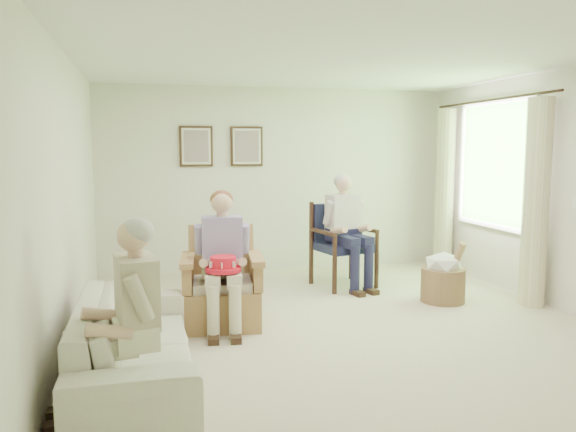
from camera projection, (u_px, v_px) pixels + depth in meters
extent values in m
plane|color=beige|center=(341.00, 327.00, 5.53)|extent=(5.50, 5.50, 0.00)
cube|color=silver|center=(278.00, 180.00, 8.02)|extent=(5.00, 0.04, 2.60)
cube|color=silver|center=(535.00, 242.00, 2.73)|extent=(5.00, 0.04, 2.60)
cube|color=silver|center=(65.00, 202.00, 4.76)|extent=(0.04, 5.50, 2.60)
cube|color=silver|center=(564.00, 191.00, 5.98)|extent=(0.04, 5.50, 2.60)
cube|color=white|center=(345.00, 57.00, 5.22)|extent=(5.00, 5.50, 0.02)
cube|color=#2D6B23|center=(495.00, 164.00, 7.10)|extent=(0.02, 1.40, 1.50)
cube|color=white|center=(497.00, 102.00, 7.01)|extent=(0.04, 1.52, 0.06)
cube|color=white|center=(492.00, 225.00, 7.19)|extent=(0.04, 1.52, 0.06)
cylinder|color=#382114|center=(491.00, 100.00, 6.98)|extent=(0.03, 2.50, 0.03)
cylinder|color=beige|center=(536.00, 203.00, 6.17)|extent=(0.34, 0.34, 2.30)
cylinder|color=beige|center=(444.00, 190.00, 8.06)|extent=(0.34, 0.34, 2.30)
cube|color=#382114|center=(196.00, 146.00, 7.65)|extent=(0.45, 0.03, 0.55)
cube|color=silver|center=(196.00, 146.00, 7.63)|extent=(0.39, 0.01, 0.49)
cube|color=tan|center=(196.00, 146.00, 7.62)|extent=(0.33, 0.01, 0.43)
cube|color=#382114|center=(247.00, 146.00, 7.82)|extent=(0.45, 0.03, 0.55)
cube|color=silver|center=(247.00, 146.00, 7.80)|extent=(0.39, 0.01, 0.49)
cube|color=tan|center=(247.00, 146.00, 7.80)|extent=(0.33, 0.01, 0.43)
cube|color=tan|center=(223.00, 306.00, 5.59)|extent=(0.72, 0.71, 0.38)
cube|color=beige|center=(223.00, 283.00, 5.54)|extent=(0.56, 0.54, 0.09)
cube|color=tan|center=(218.00, 252.00, 5.82)|extent=(0.67, 0.21, 0.57)
cube|color=tan|center=(188.00, 275.00, 5.47)|extent=(0.09, 0.65, 0.27)
cube|color=tan|center=(255.00, 271.00, 5.63)|extent=(0.09, 0.65, 0.27)
cylinder|color=black|center=(327.00, 275.00, 6.81)|extent=(0.06, 0.06, 0.45)
cylinder|color=black|center=(375.00, 272.00, 6.96)|extent=(0.06, 0.06, 0.45)
cylinder|color=black|center=(314.00, 265.00, 7.36)|extent=(0.06, 0.06, 0.45)
cylinder|color=black|center=(358.00, 263.00, 7.52)|extent=(0.06, 0.06, 0.45)
cube|color=#1C203E|center=(344.00, 247.00, 7.13)|extent=(0.60, 0.58, 0.10)
cube|color=#1C203E|center=(337.00, 223.00, 7.36)|extent=(0.56, 0.07, 0.51)
imported|color=beige|center=(134.00, 341.00, 4.22)|extent=(2.12, 0.83, 0.62)
cube|color=beige|center=(222.00, 268.00, 5.52)|extent=(0.40, 0.26, 0.16)
cube|color=#9B8AC3|center=(222.00, 240.00, 5.51)|extent=(0.39, 0.24, 0.46)
sphere|color=#DDAD8E|center=(221.00, 202.00, 5.45)|extent=(0.21, 0.21, 0.21)
ellipsoid|color=brown|center=(221.00, 200.00, 5.47)|extent=(0.22, 0.22, 0.18)
cube|color=beige|center=(215.00, 279.00, 5.29)|extent=(0.14, 0.44, 0.13)
cube|color=beige|center=(236.00, 277.00, 5.34)|extent=(0.14, 0.44, 0.13)
cylinder|color=beige|center=(218.00, 311.00, 5.13)|extent=(0.12, 0.12, 0.48)
cylinder|color=beige|center=(240.00, 310.00, 5.18)|extent=(0.12, 0.12, 0.48)
cube|color=#1B1B3B|center=(344.00, 235.00, 7.11)|extent=(0.40, 0.26, 0.16)
cube|color=silver|center=(343.00, 212.00, 7.10)|extent=(0.39, 0.24, 0.46)
sphere|color=#DDAD8E|center=(344.00, 183.00, 7.04)|extent=(0.21, 0.21, 0.21)
ellipsoid|color=#B7B2AD|center=(343.00, 181.00, 7.06)|extent=(0.22, 0.22, 0.18)
cube|color=#1B1B3B|center=(342.00, 242.00, 6.88)|extent=(0.14, 0.44, 0.13)
cube|color=#1B1B3B|center=(357.00, 241.00, 6.93)|extent=(0.14, 0.44, 0.13)
cylinder|color=#1B1B3B|center=(347.00, 269.00, 6.72)|extent=(0.12, 0.12, 0.57)
cylinder|color=#1B1B3B|center=(363.00, 268.00, 6.77)|extent=(0.12, 0.12, 0.57)
cube|color=beige|center=(132.00, 332.00, 3.73)|extent=(0.42, 0.26, 0.16)
cube|color=#B8AB8E|center=(130.00, 290.00, 3.71)|extent=(0.41, 0.24, 0.46)
sphere|color=#DDAD8E|center=(128.00, 235.00, 3.66)|extent=(0.21, 0.21, 0.21)
ellipsoid|color=#B7B2AD|center=(128.00, 231.00, 3.68)|extent=(0.22, 0.22, 0.18)
cube|color=beige|center=(115.00, 352.00, 3.50)|extent=(0.14, 0.44, 0.13)
cube|color=beige|center=(148.00, 349.00, 3.55)|extent=(0.14, 0.44, 0.13)
cylinder|color=beige|center=(114.00, 403.00, 3.33)|extent=(0.12, 0.12, 0.44)
cylinder|color=beige|center=(149.00, 399.00, 3.38)|extent=(0.12, 0.12, 0.44)
cylinder|color=red|center=(223.00, 269.00, 5.24)|extent=(0.33, 0.33, 0.04)
cylinder|color=red|center=(223.00, 263.00, 5.23)|extent=(0.24, 0.24, 0.12)
cube|color=white|center=(237.00, 262.00, 5.26)|extent=(0.04, 0.01, 0.05)
cube|color=white|center=(230.00, 260.00, 5.35)|extent=(0.03, 0.04, 0.05)
cube|color=white|center=(218.00, 260.00, 5.34)|extent=(0.02, 0.05, 0.05)
cube|color=white|center=(210.00, 262.00, 5.26)|extent=(0.04, 0.03, 0.05)
cube|color=white|center=(212.00, 265.00, 5.15)|extent=(0.04, 0.03, 0.05)
cube|color=white|center=(222.00, 266.00, 5.11)|extent=(0.02, 0.05, 0.05)
cube|color=white|center=(233.00, 264.00, 5.16)|extent=(0.03, 0.04, 0.05)
cylinder|color=tan|center=(443.00, 285.00, 6.44)|extent=(0.64, 0.64, 0.39)
ellipsoid|color=white|center=(443.00, 263.00, 6.41)|extent=(0.45, 0.45, 0.27)
cylinder|color=#A57F56|center=(455.00, 264.00, 6.38)|extent=(0.20, 0.36, 0.58)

